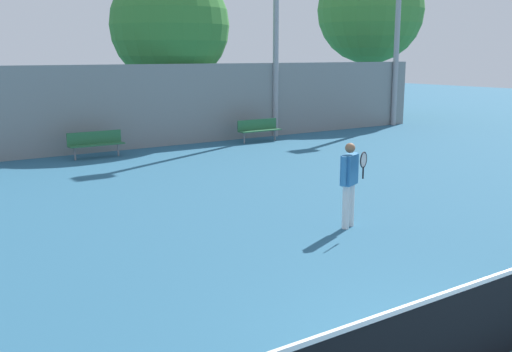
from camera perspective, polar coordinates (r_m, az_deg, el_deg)
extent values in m
cube|color=black|center=(6.89, 19.80, -13.55)|extent=(10.76, 0.03, 0.96)
cube|color=white|center=(6.70, 20.09, -9.63)|extent=(10.76, 0.04, 0.05)
cylinder|color=silver|center=(11.68, 8.56, -2.96)|extent=(0.14, 0.14, 0.85)
cylinder|color=silver|center=(11.89, 9.01, -2.72)|extent=(0.14, 0.14, 0.85)
cube|color=teal|center=(11.63, 8.89, 0.61)|extent=(0.46, 0.35, 0.59)
cylinder|color=teal|center=(11.39, 8.37, 0.44)|extent=(0.10, 0.10, 0.57)
cylinder|color=teal|center=(11.86, 9.39, 0.85)|extent=(0.10, 0.10, 0.57)
sphere|color=#8E6647|center=(11.56, 8.95, 2.66)|extent=(0.19, 0.19, 0.19)
cylinder|color=black|center=(11.53, 10.16, 0.28)|extent=(0.03, 0.03, 0.22)
torus|color=black|center=(11.48, 10.20, 1.53)|extent=(0.30, 0.14, 0.31)
cylinder|color=silver|center=(11.48, 10.20, 1.53)|extent=(0.25, 0.11, 0.27)
cube|color=#28663D|center=(23.13, 0.37, 4.35)|extent=(1.80, 0.40, 0.04)
cylinder|color=gray|center=(22.76, -1.12, 3.65)|extent=(0.06, 0.06, 0.42)
cylinder|color=gray|center=(23.58, 1.81, 3.92)|extent=(0.06, 0.06, 0.42)
cube|color=#28663D|center=(23.25, 0.11, 4.93)|extent=(1.80, 0.04, 0.40)
cube|color=#28663D|center=(20.14, -14.93, 2.89)|extent=(1.81, 0.40, 0.04)
cylinder|color=gray|center=(19.94, -16.85, 2.04)|extent=(0.06, 0.06, 0.42)
cylinder|color=gray|center=(20.43, -12.99, 2.45)|extent=(0.06, 0.06, 0.42)
cube|color=#28663D|center=(20.28, -15.14, 3.56)|extent=(1.81, 0.04, 0.40)
cylinder|color=#939399|center=(29.34, 13.30, 13.12)|extent=(0.25, 0.25, 8.60)
cylinder|color=#939399|center=(24.69, 1.92, 14.54)|extent=(0.23, 0.23, 9.26)
cube|color=gray|center=(20.62, -20.13, 5.72)|extent=(34.63, 0.06, 2.98)
cylinder|color=brown|center=(24.86, -8.01, 6.67)|extent=(0.49, 0.49, 2.54)
sphere|color=#387A33|center=(24.80, -8.22, 14.00)|extent=(4.76, 4.76, 4.76)
cylinder|color=brown|center=(32.86, 10.59, 8.48)|extent=(0.39, 0.39, 3.39)
sphere|color=#428438|center=(32.90, 10.85, 15.29)|extent=(5.53, 5.53, 5.53)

